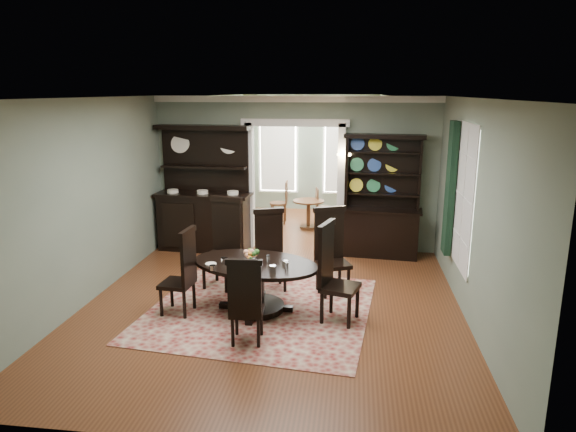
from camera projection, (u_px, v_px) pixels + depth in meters
name	position (u px, v px, depth m)	size (l,w,h in m)	color
room	(271.00, 202.00, 7.18)	(5.51, 6.01, 3.01)	brown
parlor	(307.00, 157.00, 12.48)	(3.51, 3.50, 3.01)	brown
doorway_trim	(295.00, 168.00, 10.01)	(2.08, 0.25, 2.57)	silver
right_window	(457.00, 193.00, 7.69)	(0.15, 1.47, 2.12)	white
wall_sconce	(344.00, 156.00, 9.68)	(0.27, 0.21, 0.21)	gold
rug	(260.00, 309.00, 7.47)	(3.10, 3.06, 0.01)	maroon
dining_table	(256.00, 277.00, 7.31)	(2.08, 2.08, 0.73)	black
centerpiece	(252.00, 259.00, 7.21)	(1.21, 0.78, 0.20)	silver
chair_far_left	(224.00, 240.00, 8.25)	(0.65, 0.63, 1.45)	black
chair_far_mid	(270.00, 247.00, 8.17)	(0.60, 0.59, 1.28)	black
chair_far_right	(331.00, 248.00, 8.00)	(0.64, 0.63, 1.35)	black
chair_end_left	(183.00, 270.00, 7.17)	(0.48, 0.50, 1.25)	black
chair_end_right	(332.00, 270.00, 6.96)	(0.61, 0.63, 1.38)	black
chair_near	(246.00, 300.00, 6.27)	(0.46, 0.43, 1.16)	black
sideboard	(205.00, 207.00, 10.14)	(1.90, 0.76, 2.45)	black
welsh_dresser	(382.00, 213.00, 9.75)	(1.53, 0.68, 2.32)	black
parlor_table	(308.00, 210.00, 11.75)	(0.71, 0.71, 0.66)	#512A17
parlor_chair_left	(282.00, 201.00, 12.21)	(0.43, 0.42, 1.01)	#512A17
parlor_chair_right	(321.00, 206.00, 11.99)	(0.40, 0.39, 0.89)	#512A17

